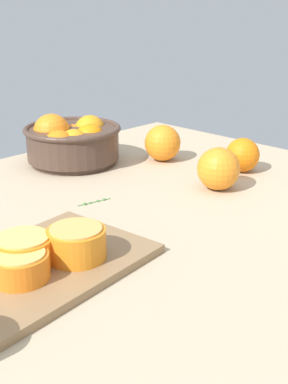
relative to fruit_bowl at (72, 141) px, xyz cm
name	(u,v)px	position (x,y,z in cm)	size (l,w,h in cm)	color
ground_plane	(140,232)	(-13.95, -36.30, -6.83)	(119.90, 103.00, 3.00)	tan
fruit_bowl	(72,141)	(0.00, 0.00, 0.00)	(22.67, 22.67, 11.74)	#473328
cutting_board	(34,270)	(-36.60, -37.61, -4.69)	(33.72, 21.13, 1.29)	olive
orange_half_0	(22,250)	(-37.19, -36.01, -1.92)	(8.48, 8.48, 4.30)	orange
orange_half_1	(20,266)	(-39.70, -39.40, -2.17)	(7.77, 7.77, 3.82)	orange
orange_half_2	(77,243)	(-30.74, -40.11, -1.70)	(8.55, 8.55, 4.74)	orange
loose_orange_1	(242,155)	(22.72, -32.39, -1.51)	(7.65, 7.65, 7.65)	orange
loose_orange_3	(218,169)	(9.54, -35.47, -0.96)	(8.74, 8.74, 8.74)	orange
loose_orange_4	(163,143)	(16.55, -13.83, -1.00)	(8.65, 8.65, 8.65)	orange
herb_sprig_0	(94,201)	(-12.96, -23.01, -5.07)	(6.94, 1.76, 0.82)	#46723A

